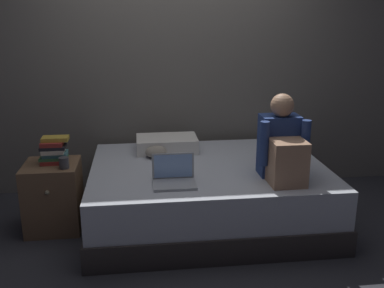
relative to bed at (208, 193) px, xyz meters
name	(u,v)px	position (x,y,z in m)	size (l,w,h in m)	color
ground_plane	(189,238)	(-0.20, -0.30, -0.26)	(8.00, 8.00, 0.00)	#2D2D33
wall_back	(174,56)	(-0.20, 0.90, 1.09)	(5.60, 0.10, 2.70)	slate
bed	(208,193)	(0.00, 0.00, 0.00)	(2.00, 1.50, 0.52)	#332D2B
nightstand	(54,196)	(-1.30, 0.02, 0.03)	(0.44, 0.46, 0.57)	brown
person_sitting	(282,147)	(0.52, -0.37, 0.51)	(0.39, 0.44, 0.66)	navy
laptop	(174,177)	(-0.32, -0.39, 0.32)	(0.32, 0.23, 0.22)	#9EA0A5
pillow	(167,144)	(-0.32, 0.45, 0.33)	(0.56, 0.36, 0.13)	silver
book_stack	(54,151)	(-1.27, 0.05, 0.42)	(0.24, 0.17, 0.22)	#9E2D28
mug	(64,163)	(-1.17, -0.09, 0.36)	(0.08, 0.08, 0.09)	#3D3D42
clothes_pile	(156,152)	(-0.43, 0.25, 0.31)	(0.19, 0.16, 0.11)	gray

